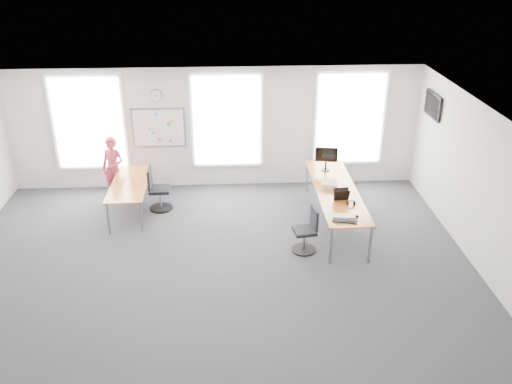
{
  "coord_description": "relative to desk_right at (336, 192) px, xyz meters",
  "views": [
    {
      "loc": [
        0.33,
        -8.59,
        5.81
      ],
      "look_at": [
        0.86,
        1.2,
        1.1
      ],
      "focal_mm": 38.0,
      "sensor_mm": 36.0,
      "label": 1
    }
  ],
  "objects": [
    {
      "name": "window_right",
      "position": [
        0.68,
        2.14,
        0.94
      ],
      "size": [
        1.6,
        0.06,
        2.2
      ],
      "primitive_type": "cube",
      "color": "silver",
      "rests_on": "wall_back"
    },
    {
      "name": "desk_right",
      "position": [
        0.0,
        0.0,
        0.0
      ],
      "size": [
        0.89,
        3.34,
        0.81
      ],
      "color": "#C68131",
      "rests_on": "ground"
    },
    {
      "name": "window_mid",
      "position": [
        -2.32,
        2.14,
        0.94
      ],
      "size": [
        1.6,
        0.06,
        2.2
      ],
      "primitive_type": "cube",
      "color": "silver",
      "rests_on": "wall_back"
    },
    {
      "name": "tv",
      "position": [
        2.33,
        1.17,
        1.54
      ],
      "size": [
        0.06,
        0.9,
        0.55
      ],
      "primitive_type": "cube",
      "color": "black",
      "rests_on": "wall_right"
    },
    {
      "name": "wall_front",
      "position": [
        -2.62,
        -5.83,
        0.74
      ],
      "size": [
        10.0,
        0.0,
        10.0
      ],
      "primitive_type": "plane",
      "rotation": [
        -1.57,
        0.0,
        0.0
      ],
      "color": "silver",
      "rests_on": "ground"
    },
    {
      "name": "window_left",
      "position": [
        -5.62,
        2.14,
        0.94
      ],
      "size": [
        1.6,
        0.06,
        2.2
      ],
      "primitive_type": "cube",
      "color": "silver",
      "rests_on": "wall_back"
    },
    {
      "name": "whiteboard",
      "position": [
        -3.97,
        2.14,
        0.79
      ],
      "size": [
        1.2,
        0.03,
        0.9
      ],
      "primitive_type": "cube",
      "color": "white",
      "rests_on": "wall_back"
    },
    {
      "name": "wall_back",
      "position": [
        -2.62,
        2.17,
        0.74
      ],
      "size": [
        10.0,
        0.0,
        10.0
      ],
      "primitive_type": "plane",
      "rotation": [
        1.57,
        0.0,
        0.0
      ],
      "color": "silver",
      "rests_on": "ground"
    },
    {
      "name": "headphones",
      "position": [
        0.16,
        -0.74,
        0.1
      ],
      "size": [
        0.17,
        0.09,
        0.1
      ],
      "rotation": [
        0.0,
        0.0,
        0.28
      ],
      "color": "black",
      "rests_on": "desk_right"
    },
    {
      "name": "keyboard",
      "position": [
        -0.1,
        -1.42,
        0.06
      ],
      "size": [
        0.5,
        0.3,
        0.02
      ],
      "primitive_type": "cube",
      "rotation": [
        0.0,
        0.0,
        -0.3
      ],
      "color": "black",
      "rests_on": "desk_right"
    },
    {
      "name": "paper_stack",
      "position": [
        -0.13,
        0.09,
        0.11
      ],
      "size": [
        0.36,
        0.29,
        0.11
      ],
      "primitive_type": "cube",
      "rotation": [
        0.0,
        0.0,
        -0.14
      ],
      "color": "beige",
      "rests_on": "desk_right"
    },
    {
      "name": "person",
      "position": [
        -5.03,
        1.52,
        0.01
      ],
      "size": [
        0.65,
        0.53,
        1.55
      ],
      "primitive_type": "imported",
      "rotation": [
        0.0,
        0.0,
        -0.33
      ],
      "color": "#C33247",
      "rests_on": "ground"
    },
    {
      "name": "monitor",
      "position": [
        -0.06,
        1.03,
        0.4
      ],
      "size": [
        0.51,
        0.21,
        0.57
      ],
      "rotation": [
        0.0,
        0.0,
        -0.16
      ],
      "color": "black",
      "rests_on": "desk_right"
    },
    {
      "name": "chair_right",
      "position": [
        -0.77,
        -1.11,
        -0.35
      ],
      "size": [
        0.5,
        0.5,
        0.94
      ],
      "rotation": [
        0.0,
        0.0,
        -1.43
      ],
      "color": "black",
      "rests_on": "ground"
    },
    {
      "name": "lens_cap",
      "position": [
        0.12,
        -0.9,
        0.06
      ],
      "size": [
        0.07,
        0.07,
        0.01
      ],
      "primitive_type": "cylinder",
      "rotation": [
        0.0,
        0.0,
        0.29
      ],
      "color": "black",
      "rests_on": "desk_right"
    },
    {
      "name": "wall_right",
      "position": [
        2.38,
        -1.83,
        0.74
      ],
      "size": [
        0.0,
        10.0,
        10.0
      ],
      "primitive_type": "plane",
      "rotation": [
        1.57,
        0.0,
        -1.57
      ],
      "color": "silver",
      "rests_on": "ground"
    },
    {
      "name": "wall_clock",
      "position": [
        -3.97,
        2.14,
        1.59
      ],
      "size": [
        0.3,
        0.04,
        0.3
      ],
      "primitive_type": "cylinder",
      "rotation": [
        1.57,
        0.0,
        0.0
      ],
      "color": "gray",
      "rests_on": "wall_back"
    },
    {
      "name": "chair_left",
      "position": [
        -3.95,
        0.89,
        -0.32
      ],
      "size": [
        0.54,
        0.54,
        1.01
      ],
      "rotation": [
        0.0,
        0.0,
        1.57
      ],
      "color": "black",
      "rests_on": "ground"
    },
    {
      "name": "laptop_sleeve",
      "position": [
        0.01,
        -0.52,
        0.18
      ],
      "size": [
        0.33,
        0.2,
        0.26
      ],
      "rotation": [
        0.0,
        0.0,
        0.11
      ],
      "color": "black",
      "rests_on": "desk_right"
    },
    {
      "name": "ceiling",
      "position": [
        -2.62,
        -1.83,
        2.24
      ],
      "size": [
        10.0,
        10.0,
        0.0
      ],
      "primitive_type": "plane",
      "rotation": [
        3.14,
        0.0,
        0.0
      ],
      "color": "silver",
      "rests_on": "ground"
    },
    {
      "name": "desk_left",
      "position": [
        -4.53,
        0.76,
        -0.08
      ],
      "size": [
        0.81,
        2.03,
        0.74
      ],
      "color": "#C68131",
      "rests_on": "ground"
    },
    {
      "name": "floor",
      "position": [
        -2.62,
        -1.83,
        -0.76
      ],
      "size": [
        10.0,
        10.0,
        0.0
      ],
      "primitive_type": "plane",
      "color": "#27272B",
      "rests_on": "ground"
    },
    {
      "name": "mouse",
      "position": [
        0.17,
        -1.27,
        0.07
      ],
      "size": [
        0.09,
        0.13,
        0.04
      ],
      "primitive_type": "ellipsoid",
      "rotation": [
        0.0,
        0.0,
        -0.16
      ],
      "color": "black",
      "rests_on": "desk_right"
    }
  ]
}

